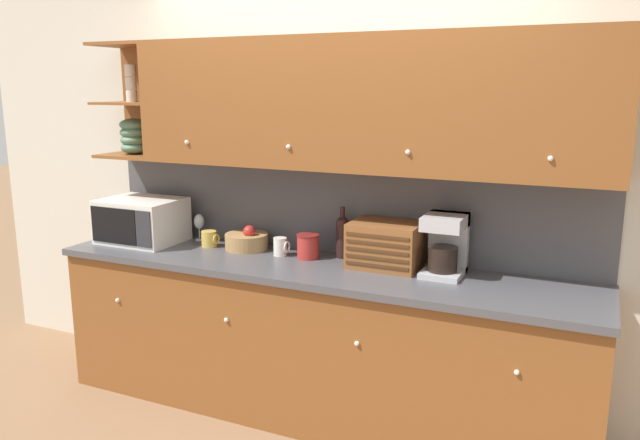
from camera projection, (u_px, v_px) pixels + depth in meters
name	position (u px, v px, depth m)	size (l,w,h in m)	color
ground_plane	(334.00, 390.00, 3.98)	(24.00, 24.00, 0.00)	#896647
wall_back	(337.00, 189.00, 3.74)	(5.52, 0.06, 2.60)	beige
counter_unit	(313.00, 340.00, 3.61)	(3.14, 0.64, 0.91)	brown
backsplash_panel	(334.00, 209.00, 3.73)	(3.12, 0.01, 0.53)	#4C4C51
upper_cabinets	(349.00, 104.00, 3.39)	(3.12, 0.36, 0.72)	brown
microwave	(142.00, 220.00, 4.01)	(0.50, 0.40, 0.28)	silver
wine_glass	(199.00, 223.00, 4.07)	(0.07, 0.07, 0.17)	silver
mug_blue_second	(210.00, 239.00, 3.91)	(0.11, 0.10, 0.10)	gold
fruit_basket	(247.00, 241.00, 3.85)	(0.27, 0.27, 0.16)	#A87F4C
mug	(281.00, 247.00, 3.70)	(0.09, 0.08, 0.11)	silver
storage_canister	(308.00, 246.00, 3.64)	(0.13, 0.13, 0.14)	#B22D28
wine_bottle	(342.00, 235.00, 3.64)	(0.08, 0.08, 0.30)	black
bread_box	(386.00, 245.00, 3.45)	(0.39, 0.29, 0.25)	brown
coffee_maker	(445.00, 244.00, 3.31)	(0.21, 0.27, 0.33)	#B7B7BC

